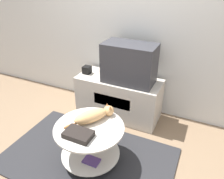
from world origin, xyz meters
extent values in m
plane|color=#7F664C|center=(0.00, 0.00, 0.00)|extent=(12.00, 12.00, 0.00)
cube|color=silver|center=(0.00, 1.29, 1.30)|extent=(8.00, 0.05, 2.60)
cube|color=#28282B|center=(0.00, 0.00, 0.01)|extent=(1.90, 1.18, 0.02)
cube|color=beige|center=(-0.03, 0.97, 0.29)|extent=(1.18, 0.49, 0.58)
cube|color=#B7AD9E|center=(-0.03, 0.73, 0.35)|extent=(0.53, 0.01, 0.16)
cube|color=#333338|center=(0.11, 0.95, 0.84)|extent=(0.67, 0.37, 0.52)
cube|color=black|center=(0.11, 0.77, 0.86)|extent=(0.58, 0.01, 0.41)
cube|color=black|center=(-0.53, 0.94, 0.64)|extent=(0.11, 0.11, 0.11)
cylinder|color=#B2B2B7|center=(0.06, -0.02, 0.03)|extent=(0.31, 0.31, 0.01)
cylinder|color=#B7B7BC|center=(0.06, -0.02, 0.25)|extent=(0.04, 0.04, 0.45)
cylinder|color=beige|center=(0.06, -0.02, 0.13)|extent=(0.64, 0.64, 0.01)
cylinder|color=beige|center=(0.06, -0.02, 0.48)|extent=(0.73, 0.73, 0.02)
cube|color=tan|center=(0.00, 0.09, 0.15)|extent=(0.18, 0.14, 0.02)
cube|color=#51387A|center=(0.13, -0.13, 0.15)|extent=(0.17, 0.12, 0.02)
cube|color=black|center=(0.04, -0.19, 0.52)|extent=(0.27, 0.18, 0.06)
ellipsoid|color=tan|center=(0.03, 0.08, 0.55)|extent=(0.34, 0.40, 0.13)
sphere|color=tan|center=(0.15, 0.26, 0.55)|extent=(0.12, 0.12, 0.12)
cone|color=#B2703D|center=(0.12, 0.28, 0.61)|extent=(0.04, 0.04, 0.04)
cone|color=#B2703D|center=(0.17, 0.24, 0.61)|extent=(0.04, 0.04, 0.04)
ellipsoid|color=#B2703D|center=(-0.10, -0.12, 0.52)|extent=(0.11, 0.14, 0.05)
camera|label=1|loc=(1.02, -1.52, 1.90)|focal=35.00mm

